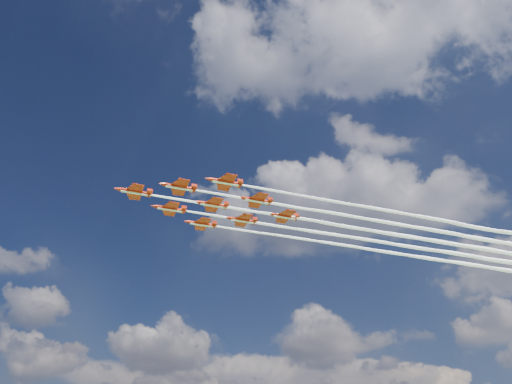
# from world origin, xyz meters

# --- Properties ---
(jet_lead) EXTENTS (121.92, 99.57, 2.59)m
(jet_lead) POSITION_xyz_m (40.72, 31.11, 79.53)
(jet_lead) COLOR #A21A09
(jet_row2_port) EXTENTS (121.92, 99.57, 2.59)m
(jet_row2_port) POSITION_xyz_m (53.37, 32.97, 79.53)
(jet_row2_port) COLOR #A21A09
(jet_row2_starb) EXTENTS (121.92, 99.57, 2.59)m
(jet_row2_starb) POSITION_xyz_m (45.12, 43.12, 79.53)
(jet_row2_starb) COLOR #A21A09
(jet_row3_port) EXTENTS (121.92, 99.57, 2.59)m
(jet_row3_port) POSITION_xyz_m (66.02, 34.84, 79.53)
(jet_row3_port) COLOR #A21A09
(jet_row3_centre) EXTENTS (121.92, 99.57, 2.59)m
(jet_row3_centre) POSITION_xyz_m (57.77, 44.98, 79.53)
(jet_row3_centre) COLOR #A21A09
(jet_row3_starb) EXTENTS (121.92, 99.57, 2.59)m
(jet_row3_starb) POSITION_xyz_m (49.52, 55.12, 79.53)
(jet_row3_starb) COLOR #A21A09
(jet_row4_port) EXTENTS (121.92, 99.57, 2.59)m
(jet_row4_port) POSITION_xyz_m (70.42, 46.84, 79.53)
(jet_row4_port) COLOR #A21A09
(jet_row4_starb) EXTENTS (121.92, 99.57, 2.59)m
(jet_row4_starb) POSITION_xyz_m (62.17, 56.98, 79.53)
(jet_row4_starb) COLOR #A21A09
(jet_tail) EXTENTS (121.92, 99.57, 2.59)m
(jet_tail) POSITION_xyz_m (74.82, 58.85, 79.53)
(jet_tail) COLOR #A21A09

